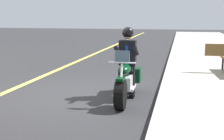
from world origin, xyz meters
TOP-DOWN VIEW (x-y plane):
  - ground_plane at (0.00, 0.00)m, footprint 80.00×80.00m
  - lane_center_stripe at (0.00, -2.00)m, footprint 60.00×0.16m
  - motorcycle_main at (0.11, 1.23)m, footprint 2.22×0.63m
  - rider_main at (-0.08, 1.22)m, footprint 0.63×0.56m

SIDE VIEW (x-z plane):
  - ground_plane at x=0.00m, z-range 0.00..0.00m
  - lane_center_stripe at x=0.00m, z-range 0.00..0.01m
  - motorcycle_main at x=0.11m, z-range -0.18..1.08m
  - rider_main at x=-0.08m, z-range 0.17..1.91m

